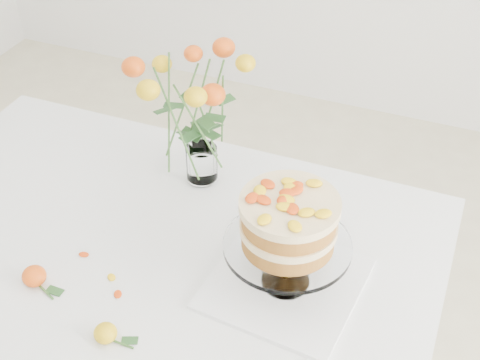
% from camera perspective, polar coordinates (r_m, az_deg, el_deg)
% --- Properties ---
extents(table, '(1.43, 0.93, 0.76)m').
position_cam_1_polar(table, '(1.73, -7.66, -7.16)').
color(table, tan).
rests_on(table, ground).
extents(napkin, '(0.36, 0.36, 0.01)m').
position_cam_1_polar(napkin, '(1.56, 3.86, -8.79)').
color(napkin, white).
rests_on(napkin, table).
extents(cake_stand, '(0.28, 0.28, 0.25)m').
position_cam_1_polar(cake_stand, '(1.43, 4.16, -4.04)').
color(cake_stand, white).
rests_on(cake_stand, napkin).
extents(rose_vase, '(0.36, 0.36, 0.43)m').
position_cam_1_polar(rose_vase, '(1.70, -3.52, 6.65)').
color(rose_vase, white).
rests_on(rose_vase, table).
extents(loose_rose_near, '(0.09, 0.05, 0.04)m').
position_cam_1_polar(loose_rose_near, '(1.47, -11.40, -12.69)').
color(loose_rose_near, gold).
rests_on(loose_rose_near, table).
extents(loose_rose_far, '(0.10, 0.06, 0.05)m').
position_cam_1_polar(loose_rose_far, '(1.61, -17.15, -7.85)').
color(loose_rose_far, '#E1440A').
rests_on(loose_rose_far, table).
extents(stray_petal_a, '(0.03, 0.02, 0.00)m').
position_cam_1_polar(stray_petal_a, '(1.67, -13.18, -6.22)').
color(stray_petal_a, yellow).
rests_on(stray_petal_a, table).
extents(stray_petal_b, '(0.03, 0.02, 0.00)m').
position_cam_1_polar(stray_petal_b, '(1.60, -10.91, -8.16)').
color(stray_petal_b, yellow).
rests_on(stray_petal_b, table).
extents(stray_petal_c, '(0.03, 0.02, 0.00)m').
position_cam_1_polar(stray_petal_c, '(1.56, -10.38, -9.57)').
color(stray_petal_c, yellow).
rests_on(stray_petal_c, table).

